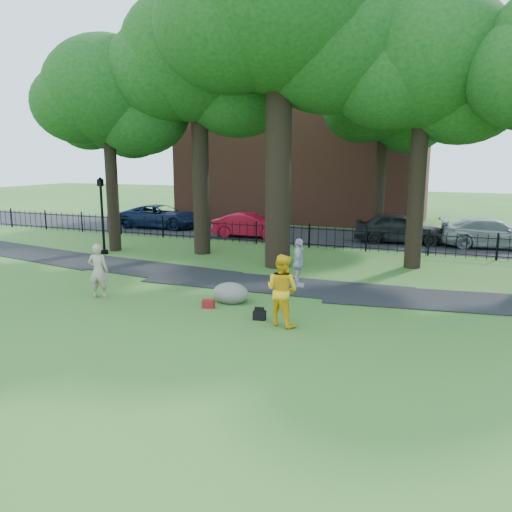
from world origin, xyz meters
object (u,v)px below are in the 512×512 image
at_px(big_tree, 283,19).
at_px(lamppost, 102,217).
at_px(woman, 98,271).
at_px(boulder, 231,292).
at_px(man, 282,290).
at_px(red_sedan, 250,225).

distance_m(big_tree, lamppost, 12.31).
height_order(woman, boulder, woman).
xyz_separation_m(man, lamppost, (-11.65, 6.83, 0.82)).
bearing_deg(lamppost, man, -33.81).
relative_size(man, lamppost, 0.55).
height_order(big_tree, woman, big_tree).
distance_m(lamppost, red_sedan, 8.90).
relative_size(big_tree, woman, 7.71).
xyz_separation_m(boulder, lamppost, (-9.34, 5.31, 1.49)).
height_order(man, boulder, man).
bearing_deg(woman, big_tree, -137.61).
distance_m(man, boulder, 2.85).
bearing_deg(big_tree, lamppost, -176.64).
distance_m(boulder, lamppost, 10.85).
xyz_separation_m(big_tree, woman, (-4.15, -6.98, -9.21)).
bearing_deg(woman, boulder, 177.60).
xyz_separation_m(big_tree, man, (2.57, -7.37, -9.11)).
bearing_deg(big_tree, red_sedan, 122.16).
relative_size(man, boulder, 1.68).
bearing_deg(boulder, big_tree, 92.52).
relative_size(lamppost, red_sedan, 0.86).
relative_size(big_tree, man, 6.97).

